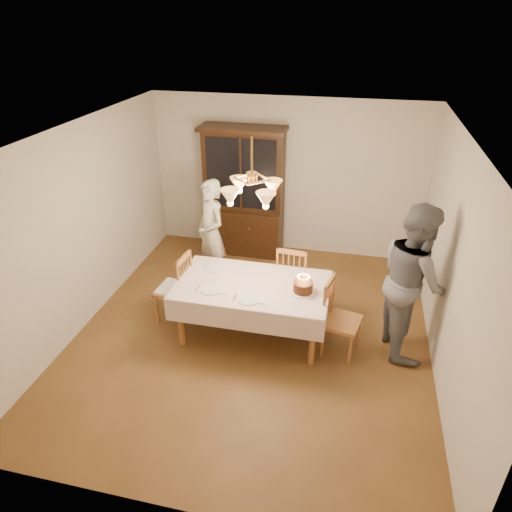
% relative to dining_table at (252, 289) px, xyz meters
% --- Properties ---
extents(ground, '(5.00, 5.00, 0.00)m').
position_rel_dining_table_xyz_m(ground, '(0.00, 0.00, -0.68)').
color(ground, brown).
rests_on(ground, ground).
extents(room_shell, '(5.00, 5.00, 5.00)m').
position_rel_dining_table_xyz_m(room_shell, '(0.00, 0.00, 0.90)').
color(room_shell, white).
rests_on(room_shell, ground).
extents(dining_table, '(1.90, 1.10, 0.76)m').
position_rel_dining_table_xyz_m(dining_table, '(0.00, 0.00, 0.00)').
color(dining_table, '#965B2B').
rests_on(dining_table, ground).
extents(china_hutch, '(1.38, 0.54, 2.16)m').
position_rel_dining_table_xyz_m(china_hutch, '(-0.67, 2.25, 0.36)').
color(china_hutch, black).
rests_on(china_hutch, ground).
extents(chair_far_side, '(0.47, 0.45, 1.00)m').
position_rel_dining_table_xyz_m(chair_far_side, '(0.41, 0.72, -0.24)').
color(chair_far_side, '#965B2B').
rests_on(chair_far_side, ground).
extents(chair_left_end, '(0.45, 0.47, 1.00)m').
position_rel_dining_table_xyz_m(chair_left_end, '(-1.10, 0.09, -0.23)').
color(chair_left_end, '#965B2B').
rests_on(chair_left_end, ground).
extents(chair_right_end, '(0.51, 0.52, 1.00)m').
position_rel_dining_table_xyz_m(chair_right_end, '(1.12, -0.12, -0.24)').
color(chair_right_end, '#965B2B').
rests_on(chair_right_end, ground).
extents(elderly_woman, '(0.70, 0.70, 1.64)m').
position_rel_dining_table_xyz_m(elderly_woman, '(-0.90, 1.15, 0.14)').
color(elderly_woman, '#EFE6C9').
rests_on(elderly_woman, ground).
extents(adult_in_grey, '(0.92, 1.08, 1.93)m').
position_rel_dining_table_xyz_m(adult_in_grey, '(1.90, 0.19, 0.28)').
color(adult_in_grey, slate).
rests_on(adult_in_grey, ground).
extents(birthday_cake, '(0.30, 0.30, 0.23)m').
position_rel_dining_table_xyz_m(birthday_cake, '(0.63, -0.04, 0.14)').
color(birthday_cake, white).
rests_on(birthday_cake, dining_table).
extents(place_setting_near_left, '(0.40, 0.25, 0.02)m').
position_rel_dining_table_xyz_m(place_setting_near_left, '(-0.45, -0.25, 0.08)').
color(place_setting_near_left, white).
rests_on(place_setting_near_left, dining_table).
extents(place_setting_near_right, '(0.41, 0.26, 0.02)m').
position_rel_dining_table_xyz_m(place_setting_near_right, '(0.05, -0.35, 0.08)').
color(place_setting_near_right, white).
rests_on(place_setting_near_right, dining_table).
extents(place_setting_far_left, '(0.39, 0.24, 0.02)m').
position_rel_dining_table_xyz_m(place_setting_far_left, '(-0.53, 0.26, 0.08)').
color(place_setting_far_left, white).
rests_on(place_setting_far_left, dining_table).
extents(chandelier, '(0.62, 0.62, 0.73)m').
position_rel_dining_table_xyz_m(chandelier, '(-0.00, -0.00, 1.29)').
color(chandelier, '#BF8C3F').
rests_on(chandelier, ground).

